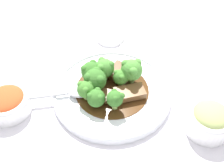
{
  "coord_description": "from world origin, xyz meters",
  "views": [
    {
      "loc": [
        0.4,
        -0.04,
        0.46
      ],
      "look_at": [
        0.0,
        0.0,
        0.03
      ],
      "focal_mm": 42.0,
      "sensor_mm": 36.0,
      "label": 1
    }
  ],
  "objects": [
    {
      "name": "sauce_dish",
      "position": [
        -0.21,
        0.02,
        0.01
      ],
      "size": [
        0.08,
        0.08,
        0.01
      ],
      "color": "white",
      "rests_on": "ground_plane"
    },
    {
      "name": "broccoli_floret_4",
      "position": [
        0.05,
        -0.04,
        0.04
      ],
      "size": [
        0.04,
        0.04,
        0.04
      ],
      "color": "#7FA84C",
      "rests_on": "main_plate"
    },
    {
      "name": "main_plate",
      "position": [
        0.0,
        0.0,
        0.01
      ],
      "size": [
        0.27,
        0.27,
        0.02
      ],
      "color": "white",
      "rests_on": "ground_plane"
    },
    {
      "name": "beef_strip_0",
      "position": [
        0.03,
        -0.01,
        0.02
      ],
      "size": [
        0.06,
        0.07,
        0.01
      ],
      "color": "brown",
      "rests_on": "main_plate"
    },
    {
      "name": "side_bowl_kimchi",
      "position": [
        0.02,
        -0.23,
        0.03
      ],
      "size": [
        0.1,
        0.1,
        0.05
      ],
      "color": "white",
      "rests_on": "ground_plane"
    },
    {
      "name": "broccoli_floret_7",
      "position": [
        0.0,
        -0.04,
        0.05
      ],
      "size": [
        0.05,
        0.05,
        0.06
      ],
      "color": "#8EB756",
      "rests_on": "main_plate"
    },
    {
      "name": "broccoli_floret_1",
      "position": [
        -0.03,
        -0.04,
        0.05
      ],
      "size": [
        0.05,
        0.05,
        0.05
      ],
      "color": "#8EB756",
      "rests_on": "main_plate"
    },
    {
      "name": "side_bowl_appetizer",
      "position": [
        0.12,
        0.18,
        0.03
      ],
      "size": [
        0.09,
        0.09,
        0.06
      ],
      "color": "white",
      "rests_on": "ground_plane"
    },
    {
      "name": "ground_plane",
      "position": [
        0.0,
        0.0,
        0.0
      ],
      "size": [
        4.0,
        4.0,
        0.0
      ],
      "primitive_type": "plane",
      "color": "silver"
    },
    {
      "name": "broccoli_floret_5",
      "position": [
        -0.03,
        -0.01,
        0.05
      ],
      "size": [
        0.04,
        0.04,
        0.06
      ],
      "color": "#8EB756",
      "rests_on": "main_plate"
    },
    {
      "name": "beef_strip_1",
      "position": [
        0.02,
        0.04,
        0.03
      ],
      "size": [
        0.05,
        0.07,
        0.01
      ],
      "color": "brown",
      "rests_on": "main_plate"
    },
    {
      "name": "broccoli_floret_6",
      "position": [
        -0.01,
        0.02,
        0.04
      ],
      "size": [
        0.04,
        0.04,
        0.04
      ],
      "color": "#7FA84C",
      "rests_on": "main_plate"
    },
    {
      "name": "serving_spoon",
      "position": [
        0.01,
        -0.08,
        0.03
      ],
      "size": [
        0.05,
        0.2,
        0.01
      ],
      "color": "silver",
      "rests_on": "main_plate"
    },
    {
      "name": "beef_strip_2",
      "position": [
        -0.05,
        0.02,
        0.03
      ],
      "size": [
        0.07,
        0.07,
        0.01
      ],
      "color": "brown",
      "rests_on": "main_plate"
    },
    {
      "name": "broccoli_floret_3",
      "position": [
        0.02,
        -0.06,
        0.05
      ],
      "size": [
        0.04,
        0.04,
        0.05
      ],
      "color": "#8EB756",
      "rests_on": "main_plate"
    },
    {
      "name": "paper_napkin",
      "position": [
        -0.2,
        0.08,
        0.0
      ],
      "size": [
        0.12,
        0.1,
        0.01
      ],
      "color": "white",
      "rests_on": "ground_plane"
    },
    {
      "name": "broccoli_floret_0",
      "position": [
        -0.02,
        0.05,
        0.06
      ],
      "size": [
        0.05,
        0.05,
        0.06
      ],
      "color": "#7FA84C",
      "rests_on": "main_plate"
    },
    {
      "name": "broccoli_floret_2",
      "position": [
        0.06,
        0.0,
        0.05
      ],
      "size": [
        0.04,
        0.04,
        0.05
      ],
      "color": "#8EB756",
      "rests_on": "main_plate"
    }
  ]
}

